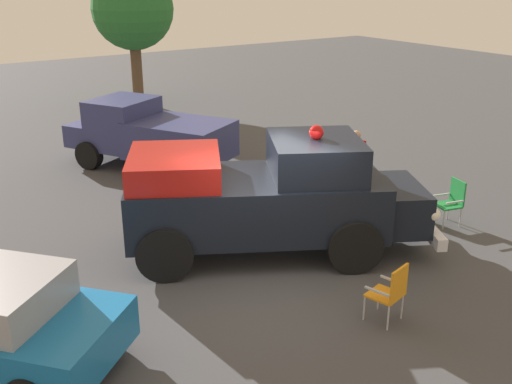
{
  "coord_description": "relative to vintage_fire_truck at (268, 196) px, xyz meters",
  "views": [
    {
      "loc": [
        -8.3,
        5.78,
        5.38
      ],
      "look_at": [
        0.8,
        -0.29,
        1.28
      ],
      "focal_mm": 42.2,
      "sensor_mm": 36.0,
      "label": 1
    }
  ],
  "objects": [
    {
      "name": "spectator_standing",
      "position": [
        1.42,
        -3.59,
        -0.23
      ],
      "size": [
        0.65,
        0.33,
        1.68
      ],
      "color": "#2D334C",
      "rests_on": "ground"
    },
    {
      "name": "lawn_chair_by_car",
      "position": [
        -3.22,
        -0.15,
        -0.61
      ],
      "size": [
        0.61,
        0.61,
        1.02
      ],
      "color": "#B7BABF",
      "rests_on": "ground"
    },
    {
      "name": "vintage_fire_truck",
      "position": [
        0.0,
        0.0,
        0.0
      ],
      "size": [
        4.75,
        6.27,
        2.59
      ],
      "color": "black",
      "rests_on": "ground"
    },
    {
      "name": "ground_plane",
      "position": [
        -0.69,
        0.49,
        -1.2
      ],
      "size": [
        60.0,
        60.0,
        0.0
      ],
      "primitive_type": "plane",
      "color": "#424244"
    },
    {
      "name": "spectator_seated",
      "position": [
        3.07,
        -2.48,
        -0.5
      ],
      "size": [
        0.61,
        0.65,
        1.29
      ],
      "color": "#383842",
      "rests_on": "ground"
    },
    {
      "name": "oak_tree_right",
      "position": [
        14.71,
        -3.57,
        2.59
      ],
      "size": [
        3.29,
        3.29,
        5.47
      ],
      "color": "brown",
      "rests_on": "ground"
    },
    {
      "name": "lawn_chair_spare",
      "position": [
        -1.12,
        -4.18,
        -0.61
      ],
      "size": [
        0.61,
        0.6,
        1.02
      ],
      "color": "#B7BABF",
      "rests_on": "ground"
    },
    {
      "name": "lawn_chair_near_truck",
      "position": [
        3.15,
        -2.58,
        -0.61
      ],
      "size": [
        0.68,
        0.69,
        1.02
      ],
      "color": "#B7BABF",
      "rests_on": "ground"
    },
    {
      "name": "parked_pickup",
      "position": [
        6.31,
        -0.32,
        -0.21
      ],
      "size": [
        5.06,
        3.93,
        1.9
      ],
      "color": "black",
      "rests_on": "ground"
    }
  ]
}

